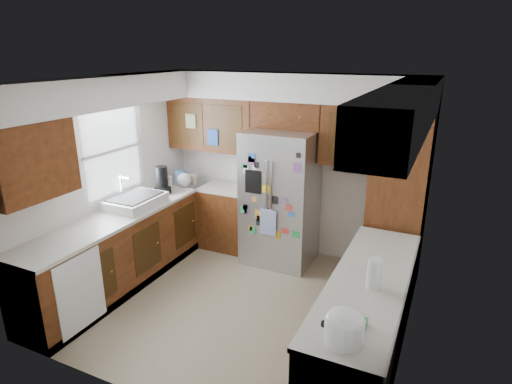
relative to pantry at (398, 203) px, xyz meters
The scene contains 12 objects.
floor 2.17m from the pantry, 142.52° to the right, with size 3.60×3.60×0.00m, color gray.
room_shell 1.94m from the pantry, 153.92° to the right, with size 3.64×3.24×2.52m.
left_counter_run 3.14m from the pantry, 158.56° to the right, with size 1.36×3.20×0.92m.
right_counter_run 1.75m from the pantry, 90.00° to the right, with size 0.63×2.25×0.92m.
pantry is the anchor object (origin of this frame).
fridge 1.51m from the pantry, behind, with size 0.90×0.79×1.80m.
bridge_cabinet 1.77m from the pantry, 169.43° to the left, with size 0.96×0.34×0.35m, color #3D1E0B.
fridge_top_items 1.99m from the pantry, behind, with size 0.48×0.33×0.30m.
sink_assembly 3.18m from the pantry, 160.64° to the right, with size 0.52×0.70×0.37m.
left_counter_clutter 2.98m from the pantry, behind, with size 0.32×0.86×0.38m.
rice_cooker 2.53m from the pantry, 90.01° to the right, with size 0.28×0.27×0.23m.
paper_towel 1.75m from the pantry, 88.41° to the right, with size 0.11×0.11×0.26m, color white.
Camera 1 is at (1.99, -3.79, 2.77)m, focal length 30.00 mm.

